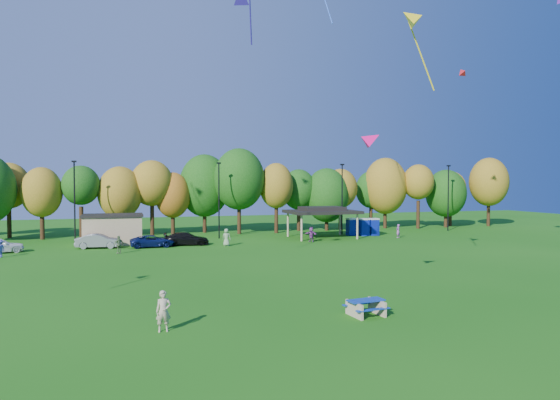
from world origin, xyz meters
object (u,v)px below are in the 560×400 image
object	(u,v)px
car_b	(99,241)
car_d	(186,239)
picnic_table	(366,306)
car_c	(152,241)
kite_flyer	(163,311)
porta_potties	(363,227)

from	to	relation	value
car_b	car_d	world-z (taller)	car_b
picnic_table	car_c	size ratio (longest dim) A/B	0.45
car_b	kite_flyer	bearing A→B (deg)	-165.25
kite_flyer	car_d	bearing A→B (deg)	81.74
kite_flyer	car_c	world-z (taller)	kite_flyer
picnic_table	car_b	bearing A→B (deg)	108.27
kite_flyer	car_b	xyz separation A→B (m)	(-4.24, 31.00, -0.19)
picnic_table	porta_potties	bearing A→B (deg)	57.47
car_d	porta_potties	bearing A→B (deg)	-75.61
picnic_table	car_c	xyz separation A→B (m)	(-8.88, 30.49, 0.16)
porta_potties	kite_flyer	distance (m)	43.59
porta_potties	car_b	world-z (taller)	porta_potties
porta_potties	car_b	xyz separation A→B (m)	(-31.28, -3.20, -0.36)
picnic_table	kite_flyer	world-z (taller)	kite_flyer
picnic_table	car_b	distance (m)	34.30
kite_flyer	car_c	distance (m)	30.26
picnic_table	car_c	bearing A→B (deg)	100.15
kite_flyer	car_d	xyz separation A→B (m)	(4.58, 30.88, -0.23)
car_b	car_d	bearing A→B (deg)	-83.82
picnic_table	car_d	bearing A→B (deg)	93.62
porta_potties	picnic_table	world-z (taller)	porta_potties
porta_potties	car_d	size ratio (longest dim) A/B	0.79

